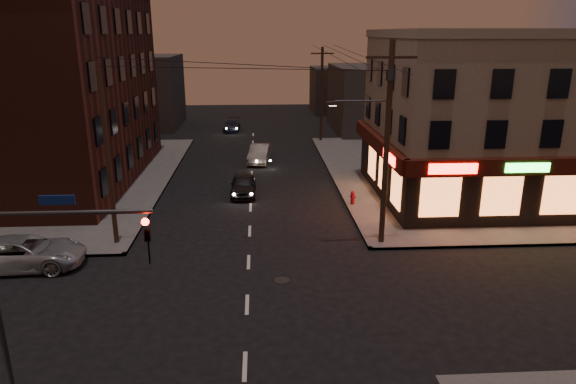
{
  "coord_description": "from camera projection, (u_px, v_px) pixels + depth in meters",
  "views": [
    {
      "loc": [
        0.58,
        -18.38,
        10.44
      ],
      "look_at": [
        1.93,
        4.85,
        3.2
      ],
      "focal_mm": 32.0,
      "sensor_mm": 36.0,
      "label": 1
    }
  ],
  "objects": [
    {
      "name": "ground",
      "position": [
        247.0,
        305.0,
        20.59
      ],
      "size": [
        120.0,
        120.0,
        0.0
      ],
      "primitive_type": "plane",
      "color": "black",
      "rests_on": "ground"
    },
    {
      "name": "suv_cross",
      "position": [
        24.0,
        253.0,
        23.61
      ],
      "size": [
        5.52,
        2.77,
        1.5
      ],
      "primitive_type": "imported",
      "rotation": [
        0.0,
        0.0,
        1.62
      ],
      "color": "#9DA2A6",
      "rests_on": "ground"
    },
    {
      "name": "sedan_near",
      "position": [
        243.0,
        185.0,
        34.41
      ],
      "size": [
        1.67,
        4.09,
        1.39
      ],
      "primitive_type": "imported",
      "rotation": [
        0.0,
        0.0,
        -0.01
      ],
      "color": "black",
      "rests_on": "ground"
    },
    {
      "name": "utility_pole_far",
      "position": [
        322.0,
        95.0,
        50.09
      ],
      "size": [
        0.26,
        0.26,
        9.0
      ],
      "primitive_type": "cylinder",
      "color": "#382619",
      "rests_on": "sidewalk_ne"
    },
    {
      "name": "fire_hydrant",
      "position": [
        353.0,
        197.0,
        32.08
      ],
      "size": [
        0.39,
        0.39,
        0.85
      ],
      "rotation": [
        0.0,
        0.0,
        -0.24
      ],
      "color": "maroon",
      "rests_on": "sidewalk_ne"
    },
    {
      "name": "sedan_mid",
      "position": [
        259.0,
        154.0,
        43.03
      ],
      "size": [
        2.13,
        4.62,
        1.47
      ],
      "primitive_type": "imported",
      "rotation": [
        0.0,
        0.0,
        -0.13
      ],
      "color": "gray",
      "rests_on": "ground"
    },
    {
      "name": "traffic_signal",
      "position": [
        31.0,
        279.0,
        13.7
      ],
      "size": [
        4.49,
        0.32,
        6.47
      ],
      "color": "#333538",
      "rests_on": "ground"
    },
    {
      "name": "bg_building_nw",
      "position": [
        139.0,
        92.0,
        58.71
      ],
      "size": [
        9.0,
        10.0,
        8.0
      ],
      "primitive_type": "cube",
      "color": "#3F3D3A",
      "rests_on": "ground"
    },
    {
      "name": "bg_building_ne_b",
      "position": [
        342.0,
        90.0,
        69.93
      ],
      "size": [
        8.0,
        8.0,
        6.0
      ],
      "primitive_type": "cube",
      "color": "#3F3D3A",
      "rests_on": "ground"
    },
    {
      "name": "utility_pole_west",
      "position": [
        108.0,
        157.0,
        25.02
      ],
      "size": [
        0.24,
        0.24,
        9.0
      ],
      "primitive_type": "cylinder",
      "color": "#382619",
      "rests_on": "sidewalk_nw"
    },
    {
      "name": "brick_apartment",
      "position": [
        42.0,
        89.0,
        35.92
      ],
      "size": [
        12.0,
        20.0,
        13.0
      ],
      "primitive_type": "cube",
      "color": "#471E16",
      "rests_on": "sidewalk_nw"
    },
    {
      "name": "sedan_far",
      "position": [
        232.0,
        125.0,
        56.87
      ],
      "size": [
        1.83,
        4.26,
        1.22
      ],
      "primitive_type": "imported",
      "rotation": [
        0.0,
        0.0,
        -0.03
      ],
      "color": "black",
      "rests_on": "ground"
    },
    {
      "name": "sidewalk_nw",
      "position": [
        6.0,
        180.0,
        37.68
      ],
      "size": [
        24.0,
        28.0,
        0.15
      ],
      "primitive_type": "cube",
      "color": "#514F4C",
      "rests_on": "ground"
    },
    {
      "name": "pizza_building",
      "position": [
        499.0,
        116.0,
        32.68
      ],
      "size": [
        15.85,
        12.85,
        10.5
      ],
      "color": "gray",
      "rests_on": "sidewalk_ne"
    },
    {
      "name": "bg_building_ne_a",
      "position": [
        380.0,
        99.0,
        56.55
      ],
      "size": [
        10.0,
        12.0,
        7.0
      ],
      "primitive_type": "cube",
      "color": "#3F3D3A",
      "rests_on": "ground"
    },
    {
      "name": "sidewalk_ne",
      "position": [
        484.0,
        173.0,
        39.67
      ],
      "size": [
        24.0,
        28.0,
        0.15
      ],
      "primitive_type": "cube",
      "color": "#514F4C",
      "rests_on": "ground"
    },
    {
      "name": "utility_pole_main",
      "position": [
        385.0,
        134.0,
        24.78
      ],
      "size": [
        4.2,
        0.44,
        10.0
      ],
      "color": "#382619",
      "rests_on": "sidewalk_ne"
    }
  ]
}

